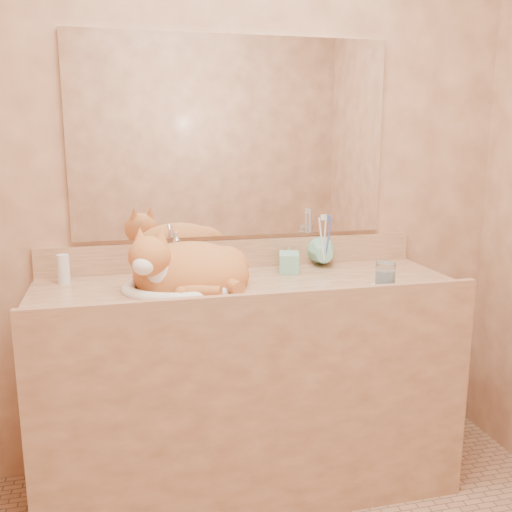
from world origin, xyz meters
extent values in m
cube|color=#956044|center=(0.00, 1.00, 1.25)|extent=(2.40, 0.02, 2.50)
cube|color=white|center=(0.00, 0.99, 1.39)|extent=(1.30, 0.02, 0.80)
imported|color=#7AC3A9|center=(0.19, 0.80, 0.94)|extent=(0.10, 0.10, 0.18)
imported|color=#7AC3A9|center=(0.37, 0.87, 0.91)|extent=(0.14, 0.14, 0.11)
cylinder|color=white|center=(0.47, 0.53, 0.85)|extent=(0.10, 0.10, 0.01)
cylinder|color=silver|center=(0.47, 0.53, 0.90)|extent=(0.07, 0.07, 0.09)
cylinder|color=silver|center=(-0.68, 0.88, 0.91)|extent=(0.05, 0.05, 0.11)
camera|label=1|loc=(-0.47, -1.33, 1.40)|focal=40.00mm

